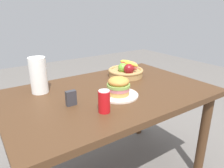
# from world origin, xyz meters

# --- Properties ---
(dining_table) EXTENTS (1.40, 0.90, 0.75)m
(dining_table) POSITION_xyz_m (0.00, 0.00, 0.65)
(dining_table) COLOR #4C301C
(dining_table) RESTS_ON ground_plane
(plate) EXTENTS (0.26, 0.26, 0.01)m
(plate) POSITION_xyz_m (-0.00, -0.10, 0.76)
(plate) COLOR silver
(plate) RESTS_ON dining_table
(sandwich) EXTENTS (0.15, 0.15, 0.12)m
(sandwich) POSITION_xyz_m (-0.00, -0.10, 0.82)
(sandwich) COLOR tan
(sandwich) RESTS_ON plate
(soda_can) EXTENTS (0.07, 0.07, 0.13)m
(soda_can) POSITION_xyz_m (-0.19, -0.24, 0.81)
(soda_can) COLOR red
(soda_can) RESTS_ON dining_table
(fruit_basket) EXTENTS (0.29, 0.29, 0.14)m
(fruit_basket) POSITION_xyz_m (0.30, 0.20, 0.80)
(fruit_basket) COLOR tan
(fruit_basket) RESTS_ON dining_table
(paper_towel_roll) EXTENTS (0.11, 0.11, 0.24)m
(paper_towel_roll) POSITION_xyz_m (-0.40, 0.24, 0.87)
(paper_towel_roll) COLOR white
(paper_towel_roll) RESTS_ON dining_table
(napkin_holder) EXTENTS (0.06, 0.03, 0.09)m
(napkin_holder) POSITION_xyz_m (-0.31, -0.06, 0.80)
(napkin_holder) COLOR #333338
(napkin_holder) RESTS_ON dining_table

